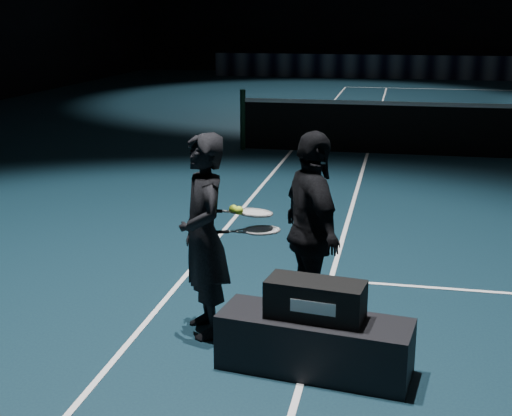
{
  "coord_description": "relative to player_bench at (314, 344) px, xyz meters",
  "views": [
    {
      "loc": [
        -3.52,
        -12.72,
        2.44
      ],
      "look_at": [
        -4.59,
        -7.59,
        1.0
      ],
      "focal_mm": 50.0,
      "sensor_mm": 36.0,
      "label": 1
    }
  ],
  "objects": [
    {
      "name": "racket_bag",
      "position": [
        0.0,
        0.0,
        0.34
      ],
      "size": [
        0.71,
        0.38,
        0.27
      ],
      "primitive_type": "cube",
      "rotation": [
        0.0,
        0.0,
        -0.14
      ],
      "color": "black",
      "rests_on": "player_bench"
    },
    {
      "name": "player_a",
      "position": [
        -0.92,
        0.46,
        0.59
      ],
      "size": [
        0.62,
        0.69,
        1.59
      ],
      "primitive_type": "imported",
      "rotation": [
        0.0,
        0.0,
        -1.06
      ],
      "color": "black",
      "rests_on": "floor"
    },
    {
      "name": "bag_signature",
      "position": [
        0.0,
        -0.15,
        0.34
      ],
      "size": [
        0.31,
        0.05,
        0.09
      ],
      "primitive_type": "cube",
      "rotation": [
        0.0,
        0.0,
        -0.14
      ],
      "color": "white",
      "rests_on": "racket_bag"
    },
    {
      "name": "tennis_balls",
      "position": [
        -0.68,
        0.55,
        0.81
      ],
      "size": [
        0.12,
        0.1,
        0.12
      ],
      "primitive_type": null,
      "color": "#A0CF2B",
      "rests_on": "racket_upper"
    },
    {
      "name": "player_b",
      "position": [
        -0.12,
        0.74,
        0.59
      ],
      "size": [
        0.78,
        1.0,
        1.59
      ],
      "primitive_type": "imported",
      "rotation": [
        0.0,
        0.0,
        2.07
      ],
      "color": "black",
      "rests_on": "floor"
    },
    {
      "name": "player_bench",
      "position": [
        0.0,
        0.0,
        0.0
      ],
      "size": [
        1.4,
        0.63,
        0.4
      ],
      "primitive_type": "cube",
      "rotation": [
        0.0,
        0.0,
        -0.14
      ],
      "color": "black",
      "rests_on": "floor"
    },
    {
      "name": "sponsor_backdrop",
      "position": [
        4.05,
        23.67,
        0.25
      ],
      "size": [
        22.0,
        0.15,
        0.9
      ],
      "primitive_type": "cube",
      "color": "black",
      "rests_on": "floor"
    },
    {
      "name": "net_post_left",
      "position": [
        -2.35,
        8.17,
        0.35
      ],
      "size": [
        0.1,
        0.1,
        1.1
      ],
      "primitive_type": "cylinder",
      "color": "black",
      "rests_on": "floor"
    },
    {
      "name": "racket_lower",
      "position": [
        -0.5,
        0.61,
        0.62
      ],
      "size": [
        0.71,
        0.44,
        0.03
      ],
      "primitive_type": null,
      "rotation": [
        0.0,
        0.0,
        0.34
      ],
      "color": "black",
      "rests_on": "player_a"
    },
    {
      "name": "racket_upper",
      "position": [
        -0.56,
        0.63,
        0.75
      ],
      "size": [
        0.71,
        0.47,
        0.1
      ],
      "primitive_type": null,
      "rotation": [
        0.0,
        0.1,
        0.41
      ],
      "color": "black",
      "rests_on": "player_b"
    }
  ]
}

